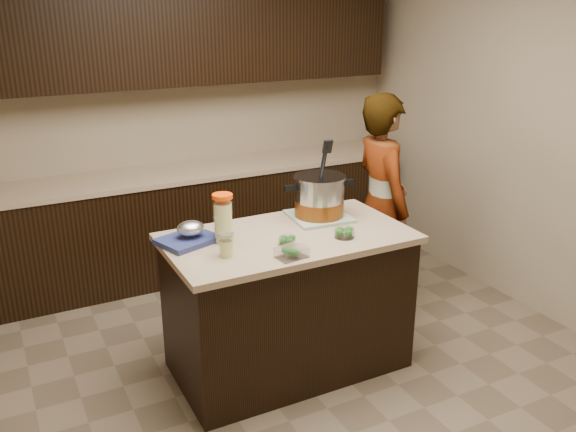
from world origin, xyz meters
The scene contains 13 objects.
ground_plane centered at (0.00, 0.00, 0.00)m, with size 4.00×4.00×0.00m, color brown.
room_shell centered at (0.00, 0.00, 1.71)m, with size 4.04×4.04×2.72m.
back_cabinets centered at (0.00, 1.74, 0.94)m, with size 3.60×0.63×2.33m.
island centered at (0.00, 0.00, 0.45)m, with size 1.46×0.81×0.90m.
dish_towel centered at (0.31, 0.18, 0.91)m, with size 0.36×0.36×0.02m, color #557E5F.
stock_pot centered at (0.31, 0.18, 1.03)m, with size 0.47×0.38×0.47m.
lemonade_pitcher centered at (-0.38, 0.08, 1.03)m, with size 0.14×0.14×0.28m.
mason_jar centered at (-0.44, -0.13, 0.96)m, with size 0.09×0.09×0.14m.
broccoli_tub_left centered at (-0.07, -0.13, 0.92)m, with size 0.12×0.12×0.05m.
broccoli_tub_right centered at (0.28, -0.19, 0.93)m, with size 0.14×0.14×0.06m.
broccoli_tub_rect centered at (-0.13, -0.31, 0.93)m, with size 0.18×0.14×0.06m.
blue_tray centered at (-0.56, 0.16, 0.94)m, with size 0.38×0.34×0.12m.
person centered at (0.98, 0.42, 0.81)m, with size 0.59×0.39×1.63m, color gray.
Camera 1 is at (-1.54, -3.00, 2.23)m, focal length 38.00 mm.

